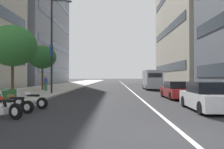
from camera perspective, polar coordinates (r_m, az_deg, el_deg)
The scene contains 14 objects.
ground_plane at distance 7.16m, azimuth 17.83°, elevation -14.42°, with size 400.00×400.00×0.00m, color #262628.
sidewalk_right_plaza at distance 37.80m, azimuth -13.41°, elevation -3.04°, with size 160.00×8.10×0.15m, color #B2ADA3.
lane_centre_stripe at distance 41.72m, azimuth 3.45°, elevation -2.92°, with size 110.00×0.16×0.01m, color silver.
motorcycle_far_end_row at distance 10.78m, azimuth -25.27°, elevation -7.30°, with size 1.01×1.98×1.48m.
motorcycle_by_sign_pole at distance 12.12m, azimuth -22.94°, elevation -6.72°, with size 0.77×2.07×1.08m.
motorcycle_under_tarp at distance 13.40m, azimuth -19.42°, elevation -6.13°, with size 0.81×2.04×1.09m.
car_approaching_light at distance 12.87m, azimuth 22.52°, elevation -5.17°, with size 4.35×2.01×1.46m.
car_following_behind at distance 19.13m, azimuth 15.56°, elevation -3.79°, with size 4.17×1.87×1.35m.
delivery_van_ahead at distance 31.92m, azimuth 9.74°, elevation -1.17°, with size 5.65×2.18×2.57m.
street_lamp_with_banners at distance 23.38m, azimuth -13.93°, elevation 8.45°, with size 1.26×2.05×9.02m.
street_tree_far_plaza at distance 20.41m, azimuth -23.14°, elevation 6.45°, with size 3.87×3.87×5.70m.
street_tree_mid_sidewalk at distance 29.95m, azimuth -16.64°, elevation 4.09°, with size 3.36×3.36×5.42m.
pedestrian_on_plaza at distance 27.41m, azimuth -15.92°, elevation -2.12°, with size 0.46×0.47×1.62m.
office_tower_behind_plaza at distance 63.91m, azimuth -20.33°, elevation 16.78°, with size 31.13×15.46×41.48m.
Camera 1 is at (-6.64, 2.05, 1.72)m, focal length 37.38 mm.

